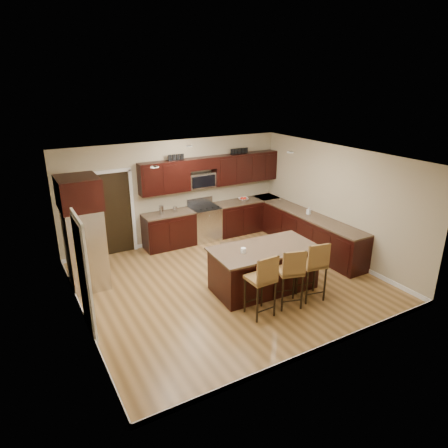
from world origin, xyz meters
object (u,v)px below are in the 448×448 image
stool_left (263,279)px  refrigerator (83,232)px  range (205,223)px  stool_mid (291,271)px  island (263,269)px  stool_right (314,264)px

stool_left → refrigerator: size_ratio=0.52×
range → stool_mid: (-0.15, -3.87, 0.28)m
island → stool_left: bearing=-123.3°
island → stool_mid: size_ratio=1.83×
island → stool_left: 1.11m
stool_right → refrigerator: refrigerator is taller
range → island: 3.03m
refrigerator → stool_left: bearing=-48.0°
island → stool_left: size_ratio=1.80×
stool_mid → stool_right: (0.57, -0.00, 0.01)m
island → range: bearing=89.4°
island → refrigerator: bearing=150.9°
stool_right → refrigerator: 4.66m
island → stool_right: bearing=-52.8°
island → stool_right: stool_right is taller
stool_mid → refrigerator: size_ratio=0.51×
range → stool_left: stool_left is taller
range → refrigerator: (-3.30, -1.09, 0.74)m
stool_left → stool_mid: bearing=-1.5°
stool_mid → refrigerator: bearing=154.9°
stool_left → refrigerator: 3.78m
stool_mid → stool_right: 0.57m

